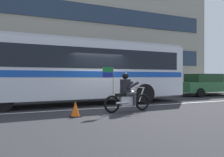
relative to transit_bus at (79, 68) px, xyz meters
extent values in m
plane|color=#2B2B2D|center=(0.64, -1.19, -1.88)|extent=(60.00, 60.00, 0.00)
cube|color=#B7B2A8|center=(0.64, 3.91, -1.81)|extent=(28.00, 3.80, 0.15)
cube|color=silver|center=(0.64, -1.79, -1.88)|extent=(26.60, 0.14, 0.01)
cube|color=gray|center=(0.64, 6.21, 2.72)|extent=(28.00, 0.80, 9.21)
cube|color=#233347|center=(0.64, 5.77, 1.34)|extent=(25.76, 0.10, 1.40)
cube|color=#233347|center=(0.64, 5.77, 4.57)|extent=(25.76, 0.10, 1.40)
cube|color=silver|center=(0.00, 0.01, -0.15)|extent=(11.58, 2.97, 2.70)
cube|color=black|center=(0.00, 0.01, 0.40)|extent=(10.66, 2.97, 0.96)
cube|color=#194CB2|center=(0.00, 0.01, -0.35)|extent=(11.35, 2.99, 0.28)
cube|color=#BABCC3|center=(0.00, 0.01, 1.26)|extent=(11.34, 2.83, 0.16)
cylinder|color=black|center=(-3.56, -1.17, -1.36)|extent=(1.04, 0.30, 1.04)
cylinder|color=black|center=(3.16, -1.17, -1.36)|extent=(1.04, 0.30, 1.04)
torus|color=black|center=(1.80, -3.15, -1.54)|extent=(0.70, 0.15, 0.69)
torus|color=black|center=(0.36, -3.27, -1.54)|extent=(0.70, 0.15, 0.69)
cube|color=silver|center=(1.03, -3.21, -1.44)|extent=(0.66, 0.33, 0.36)
ellipsoid|color=black|center=(1.28, -3.19, -1.16)|extent=(0.50, 0.32, 0.24)
cube|color=black|center=(0.83, -3.23, -1.20)|extent=(0.58, 0.30, 0.12)
cylinder|color=silver|center=(1.74, -3.15, -1.24)|extent=(0.28, 0.08, 0.58)
cylinder|color=silver|center=(1.66, -3.16, -0.92)|extent=(0.09, 0.64, 0.04)
cylinder|color=silver|center=(0.75, -3.40, -1.49)|extent=(0.56, 0.13, 0.09)
cube|color=black|center=(0.96, -3.22, -0.86)|extent=(0.31, 0.38, 0.56)
sphere|color=black|center=(0.96, -3.22, -0.45)|extent=(0.26, 0.26, 0.26)
cylinder|color=#38383D|center=(1.09, -3.03, -1.16)|extent=(0.43, 0.18, 0.15)
cylinder|color=#38383D|center=(1.27, -3.01, -1.40)|extent=(0.13, 0.13, 0.46)
cylinder|color=#38383D|center=(1.12, -3.39, -1.16)|extent=(0.43, 0.18, 0.15)
cylinder|color=#38383D|center=(1.30, -3.37, -1.40)|extent=(0.13, 0.13, 0.46)
cylinder|color=black|center=(1.18, -3.00, -0.82)|extent=(0.53, 0.15, 0.32)
cylinder|color=black|center=(1.22, -3.40, -0.82)|extent=(0.53, 0.15, 0.32)
cylinder|color=olive|center=(0.41, -3.26, -0.73)|extent=(0.02, 0.02, 1.25)
cube|color=#197233|center=(0.18, -3.28, -0.21)|extent=(0.44, 0.06, 0.20)
cube|color=navy|center=(0.18, -3.28, -0.41)|extent=(0.44, 0.06, 0.20)
cube|color=#2D6638|center=(10.20, 1.41, -1.20)|extent=(4.64, 1.92, 0.72)
cube|color=#19381E|center=(9.97, 1.41, -0.54)|extent=(2.43, 1.65, 0.60)
cylinder|color=black|center=(8.77, 0.55, -1.56)|extent=(0.64, 0.22, 0.64)
cylinder|color=red|center=(1.87, 2.41, -1.44)|extent=(0.22, 0.22, 0.58)
sphere|color=red|center=(1.87, 2.41, -1.08)|extent=(0.20, 0.20, 0.20)
cylinder|color=red|center=(1.87, 2.27, -1.41)|extent=(0.09, 0.10, 0.09)
cone|color=#EA590F|center=(-1.15, -3.49, -1.61)|extent=(0.32, 0.32, 0.55)
cube|color=black|center=(-1.15, -3.49, -1.87)|extent=(0.36, 0.36, 0.03)
camera|label=1|loc=(-3.23, -11.26, -0.50)|focal=36.40mm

